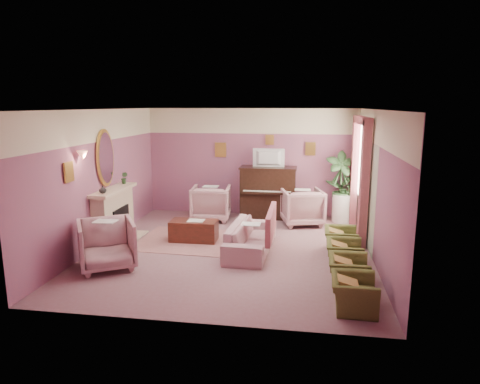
# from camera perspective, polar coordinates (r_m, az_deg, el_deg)

# --- Properties ---
(floor) EXTENTS (5.50, 6.00, 0.01)m
(floor) POSITION_cam_1_polar(r_m,az_deg,el_deg) (8.75, -1.16, -7.71)
(floor) COLOR #8A6067
(floor) RESTS_ON ground
(ceiling) EXTENTS (5.50, 6.00, 0.01)m
(ceiling) POSITION_cam_1_polar(r_m,az_deg,el_deg) (8.26, -1.24, 10.95)
(ceiling) COLOR white
(ceiling) RESTS_ON wall_back
(wall_back) EXTENTS (5.50, 0.02, 2.80)m
(wall_back) POSITION_cam_1_polar(r_m,az_deg,el_deg) (11.33, 1.43, 4.00)
(wall_back) COLOR #805078
(wall_back) RESTS_ON floor
(wall_front) EXTENTS (5.50, 0.02, 2.80)m
(wall_front) POSITION_cam_1_polar(r_m,az_deg,el_deg) (5.53, -6.57, -4.11)
(wall_front) COLOR #805078
(wall_front) RESTS_ON floor
(wall_left) EXTENTS (0.02, 6.00, 2.80)m
(wall_left) POSITION_cam_1_polar(r_m,az_deg,el_deg) (9.27, -18.20, 1.74)
(wall_left) COLOR #805078
(wall_left) RESTS_ON floor
(wall_right) EXTENTS (0.02, 6.00, 2.80)m
(wall_right) POSITION_cam_1_polar(r_m,az_deg,el_deg) (8.38, 17.68, 0.77)
(wall_right) COLOR #805078
(wall_right) RESTS_ON floor
(picture_rail_band) EXTENTS (5.50, 0.01, 0.65)m
(picture_rail_band) POSITION_cam_1_polar(r_m,az_deg,el_deg) (11.23, 1.45, 9.45)
(picture_rail_band) COLOR beige
(picture_rail_band) RESTS_ON wall_back
(stripe_panel) EXTENTS (0.01, 3.00, 2.15)m
(stripe_panel) POSITION_cam_1_polar(r_m,az_deg,el_deg) (9.70, 16.33, 0.31)
(stripe_panel) COLOR #ABB194
(stripe_panel) RESTS_ON wall_right
(fireplace_surround) EXTENTS (0.30, 1.40, 1.10)m
(fireplace_surround) POSITION_cam_1_polar(r_m,az_deg,el_deg) (9.55, -16.48, -3.11)
(fireplace_surround) COLOR beige
(fireplace_surround) RESTS_ON floor
(fireplace_inset) EXTENTS (0.18, 0.72, 0.68)m
(fireplace_inset) POSITION_cam_1_polar(r_m,az_deg,el_deg) (9.54, -15.89, -4.01)
(fireplace_inset) COLOR black
(fireplace_inset) RESTS_ON floor
(fire_ember) EXTENTS (0.06, 0.54, 0.10)m
(fire_ember) POSITION_cam_1_polar(r_m,az_deg,el_deg) (9.57, -15.61, -5.06)
(fire_ember) COLOR #F23900
(fire_ember) RESTS_ON floor
(mantel_shelf) EXTENTS (0.40, 1.55, 0.07)m
(mantel_shelf) POSITION_cam_1_polar(r_m,az_deg,el_deg) (9.41, -16.51, 0.25)
(mantel_shelf) COLOR beige
(mantel_shelf) RESTS_ON fireplace_surround
(hearth) EXTENTS (0.55, 1.50, 0.02)m
(hearth) POSITION_cam_1_polar(r_m,az_deg,el_deg) (9.61, -15.21, -6.27)
(hearth) COLOR beige
(hearth) RESTS_ON floor
(mirror_frame) EXTENTS (0.04, 0.72, 1.20)m
(mirror_frame) POSITION_cam_1_polar(r_m,az_deg,el_deg) (9.37, -17.53, 4.35)
(mirror_frame) COLOR gold
(mirror_frame) RESTS_ON wall_left
(mirror_glass) EXTENTS (0.01, 0.60, 1.06)m
(mirror_glass) POSITION_cam_1_polar(r_m,az_deg,el_deg) (9.36, -17.39, 4.35)
(mirror_glass) COLOR silver
(mirror_glass) RESTS_ON wall_left
(sconce_shade) EXTENTS (0.20, 0.20, 0.16)m
(sconce_shade) POSITION_cam_1_polar(r_m,az_deg,el_deg) (8.39, -20.26, 4.63)
(sconce_shade) COLOR #FF9671
(sconce_shade) RESTS_ON wall_left
(piano) EXTENTS (1.40, 0.60, 1.30)m
(piano) POSITION_cam_1_polar(r_m,az_deg,el_deg) (11.08, 3.76, -0.12)
(piano) COLOR black
(piano) RESTS_ON floor
(piano_keyshelf) EXTENTS (1.30, 0.12, 0.06)m
(piano_keyshelf) POSITION_cam_1_polar(r_m,az_deg,el_deg) (10.73, 3.60, -0.12)
(piano_keyshelf) COLOR black
(piano_keyshelf) RESTS_ON piano
(piano_keys) EXTENTS (1.20, 0.08, 0.02)m
(piano_keys) POSITION_cam_1_polar(r_m,az_deg,el_deg) (10.72, 3.61, 0.09)
(piano_keys) COLOR white
(piano_keys) RESTS_ON piano
(piano_top) EXTENTS (1.45, 0.65, 0.04)m
(piano_top) POSITION_cam_1_polar(r_m,az_deg,el_deg) (10.97, 3.81, 3.26)
(piano_top) COLOR black
(piano_top) RESTS_ON piano
(television) EXTENTS (0.80, 0.12, 0.48)m
(television) POSITION_cam_1_polar(r_m,az_deg,el_deg) (10.88, 3.81, 4.74)
(television) COLOR black
(television) RESTS_ON piano
(print_back_left) EXTENTS (0.30, 0.03, 0.38)m
(print_back_left) POSITION_cam_1_polar(r_m,az_deg,el_deg) (11.38, -2.61, 5.65)
(print_back_left) COLOR gold
(print_back_left) RESTS_ON wall_back
(print_back_right) EXTENTS (0.26, 0.03, 0.34)m
(print_back_right) POSITION_cam_1_polar(r_m,az_deg,el_deg) (11.15, 9.38, 5.70)
(print_back_right) COLOR gold
(print_back_right) RESTS_ON wall_back
(print_back_mid) EXTENTS (0.22, 0.03, 0.26)m
(print_back_mid) POSITION_cam_1_polar(r_m,az_deg,el_deg) (11.17, 3.98, 6.97)
(print_back_mid) COLOR gold
(print_back_mid) RESTS_ON wall_back
(print_left_wall) EXTENTS (0.03, 0.28, 0.36)m
(print_left_wall) POSITION_cam_1_polar(r_m,az_deg,el_deg) (8.16, -21.86, 2.50)
(print_left_wall) COLOR gold
(print_left_wall) RESTS_ON wall_left
(window_blind) EXTENTS (0.03, 1.40, 1.80)m
(window_blind) POSITION_cam_1_polar(r_m,az_deg,el_deg) (9.84, 16.15, 4.17)
(window_blind) COLOR beige
(window_blind) RESTS_ON wall_right
(curtain_left) EXTENTS (0.16, 0.34, 2.60)m
(curtain_left) POSITION_cam_1_polar(r_m,az_deg,el_deg) (8.99, 16.22, 0.92)
(curtain_left) COLOR #A14D57
(curtain_left) RESTS_ON floor
(curtain_right) EXTENTS (0.16, 0.34, 2.60)m
(curtain_right) POSITION_cam_1_polar(r_m,az_deg,el_deg) (10.79, 15.01, 2.70)
(curtain_right) COLOR #A14D57
(curtain_right) RESTS_ON floor
(pelmet) EXTENTS (0.16, 2.20, 0.16)m
(pelmet) POSITION_cam_1_polar(r_m,az_deg,el_deg) (9.76, 15.96, 9.20)
(pelmet) COLOR #A14D57
(pelmet) RESTS_ON wall_right
(mantel_plant) EXTENTS (0.16, 0.16, 0.28)m
(mantel_plant) POSITION_cam_1_polar(r_m,az_deg,el_deg) (9.87, -15.17, 1.83)
(mantel_plant) COLOR #294A25
(mantel_plant) RESTS_ON mantel_shelf
(mantel_vase) EXTENTS (0.16, 0.16, 0.16)m
(mantel_vase) POSITION_cam_1_polar(r_m,az_deg,el_deg) (8.94, -17.85, 0.31)
(mantel_vase) COLOR beige
(mantel_vase) RESTS_ON mantel_shelf
(area_rug) EXTENTS (2.57, 1.91, 0.01)m
(area_rug) POSITION_cam_1_polar(r_m,az_deg,el_deg) (9.32, -5.73, -6.51)
(area_rug) COLOR #A56766
(area_rug) RESTS_ON floor
(coffee_table) EXTENTS (1.01, 0.51, 0.45)m
(coffee_table) POSITION_cam_1_polar(r_m,az_deg,el_deg) (9.29, -6.17, -5.16)
(coffee_table) COLOR #491E14
(coffee_table) RESTS_ON floor
(table_paper) EXTENTS (0.35, 0.28, 0.01)m
(table_paper) POSITION_cam_1_polar(r_m,az_deg,el_deg) (9.22, -5.90, -3.81)
(table_paper) COLOR beige
(table_paper) RESTS_ON coffee_table
(sofa) EXTENTS (0.66, 1.97, 0.80)m
(sofa) POSITION_cam_1_polar(r_m,az_deg,el_deg) (8.56, 1.46, -5.36)
(sofa) COLOR #BB8C90
(sofa) RESTS_ON floor
(sofa_throw) EXTENTS (0.10, 1.49, 0.55)m
(sofa_throw) POSITION_cam_1_polar(r_m,az_deg,el_deg) (8.46, 4.16, -4.16)
(sofa_throw) COLOR #A14D57
(sofa_throw) RESTS_ON sofa
(floral_armchair_left) EXTENTS (0.94, 0.94, 0.97)m
(floral_armchair_left) POSITION_cam_1_polar(r_m,az_deg,el_deg) (10.88, -3.90, -1.22)
(floral_armchair_left) COLOR #BB8C90
(floral_armchair_left) RESTS_ON floor
(floral_armchair_right) EXTENTS (0.94, 0.94, 0.97)m
(floral_armchair_right) POSITION_cam_1_polar(r_m,az_deg,el_deg) (10.54, 8.30, -1.73)
(floral_armchair_right) COLOR #BB8C90
(floral_armchair_right) RESTS_ON floor
(floral_armchair_front) EXTENTS (0.94, 0.94, 0.97)m
(floral_armchair_front) POSITION_cam_1_polar(r_m,az_deg,el_deg) (8.04, -17.37, -6.37)
(floral_armchair_front) COLOR #BB8C90
(floral_armchair_front) RESTS_ON floor
(olive_chair_a) EXTENTS (0.52, 0.74, 0.64)m
(olive_chair_a) POSITION_cam_1_polar(r_m,az_deg,el_deg) (6.46, 14.95, -12.28)
(olive_chair_a) COLOR #545C26
(olive_chair_a) RESTS_ON floor
(olive_chair_b) EXTENTS (0.52, 0.74, 0.64)m
(olive_chair_b) POSITION_cam_1_polar(r_m,az_deg,el_deg) (7.21, 14.27, -9.66)
(olive_chair_b) COLOR #545C26
(olive_chair_b) RESTS_ON floor
(olive_chair_c) EXTENTS (0.52, 0.74, 0.64)m
(olive_chair_c) POSITION_cam_1_polar(r_m,az_deg,el_deg) (7.98, 13.73, -7.55)
(olive_chair_c) COLOR #545C26
(olive_chair_c) RESTS_ON floor
(olive_chair_d) EXTENTS (0.52, 0.74, 0.64)m
(olive_chair_d) POSITION_cam_1_polar(r_m,az_deg,el_deg) (8.76, 13.29, -5.81)
(olive_chair_d) COLOR #545C26
(olive_chair_d) RESTS_ON floor
(side_table) EXTENTS (0.52, 0.52, 0.70)m
(side_table) POSITION_cam_1_polar(r_m,az_deg,el_deg) (11.02, 13.52, -2.08)
(side_table) COLOR white
(side_table) RESTS_ON floor
(side_plant_big) EXTENTS (0.30, 0.30, 0.34)m
(side_plant_big) POSITION_cam_1_polar(r_m,az_deg,el_deg) (10.91, 13.65, 0.57)
(side_plant_big) COLOR #294A25
(side_plant_big) RESTS_ON side_table
(side_plant_small) EXTENTS (0.16, 0.16, 0.28)m
(side_plant_small) POSITION_cam_1_polar(r_m,az_deg,el_deg) (10.83, 14.31, 0.30)
(side_plant_small) COLOR #294A25
(side_plant_small) RESTS_ON side_table
(palm_pot) EXTENTS (0.34, 0.34, 0.34)m
(palm_pot) POSITION_cam_1_polar(r_m,az_deg,el_deg) (11.07, 13.06, -2.97)
(palm_pot) COLOR #A95234
(palm_pot) RESTS_ON floor
(palm_plant) EXTENTS (0.76, 0.76, 1.44)m
(palm_plant) POSITION_cam_1_polar(r_m,az_deg,el_deg) (10.88, 13.27, 1.58)
(palm_plant) COLOR #294A25
(palm_plant) RESTS_ON palm_pot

